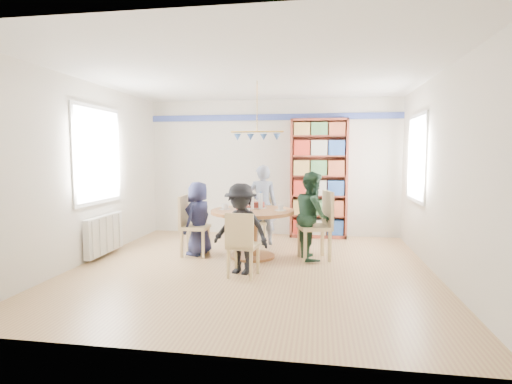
% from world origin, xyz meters
% --- Properties ---
extents(ground, '(5.00, 5.00, 0.00)m').
position_xyz_m(ground, '(0.00, 0.00, 0.00)').
color(ground, tan).
extents(room_shell, '(5.00, 5.00, 5.00)m').
position_xyz_m(room_shell, '(-0.26, 0.87, 1.65)').
color(room_shell, white).
rests_on(room_shell, ground).
extents(radiator, '(0.12, 1.00, 0.60)m').
position_xyz_m(radiator, '(-2.42, 0.30, 0.35)').
color(radiator, silver).
rests_on(radiator, ground).
extents(dining_table, '(1.30, 1.30, 0.75)m').
position_xyz_m(dining_table, '(-0.09, 0.60, 0.56)').
color(dining_table, olive).
rests_on(dining_table, ground).
extents(chair_left, '(0.44, 0.44, 0.96)m').
position_xyz_m(chair_left, '(-1.09, 0.58, 0.53)').
color(chair_left, '#D5BA83').
rests_on(chair_left, ground).
extents(chair_right, '(0.58, 0.58, 1.05)m').
position_xyz_m(chair_right, '(0.95, 0.65, 0.58)').
color(chair_right, '#D5BA83').
rests_on(chair_right, ground).
extents(chair_far, '(0.42, 0.42, 0.84)m').
position_xyz_m(chair_far, '(-0.12, 1.62, 0.46)').
color(chair_far, '#D5BA83').
rests_on(chair_far, ground).
extents(chair_near, '(0.43, 0.43, 0.86)m').
position_xyz_m(chair_near, '(-0.05, -0.46, 0.47)').
color(chair_near, '#D5BA83').
rests_on(chair_near, ground).
extents(person_left, '(0.54, 0.66, 1.18)m').
position_xyz_m(person_left, '(-0.98, 0.64, 0.59)').
color(person_left, '#191B37').
rests_on(person_left, ground).
extents(person_right, '(0.63, 0.74, 1.35)m').
position_xyz_m(person_right, '(0.84, 0.65, 0.68)').
color(person_right, black).
rests_on(person_right, ground).
extents(person_far, '(0.56, 0.41, 1.43)m').
position_xyz_m(person_far, '(-0.06, 1.53, 0.71)').
color(person_far, gray).
rests_on(person_far, ground).
extents(person_near, '(0.88, 0.65, 1.22)m').
position_xyz_m(person_near, '(-0.10, -0.27, 0.61)').
color(person_near, black).
rests_on(person_near, ground).
extents(bookshelf, '(1.09, 0.33, 2.29)m').
position_xyz_m(bookshelf, '(0.92, 2.34, 1.13)').
color(bookshelf, maroon).
rests_on(bookshelf, ground).
extents(tableware, '(1.06, 1.06, 0.28)m').
position_xyz_m(tableware, '(-0.11, 0.63, 0.81)').
color(tableware, white).
rests_on(tableware, dining_table).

